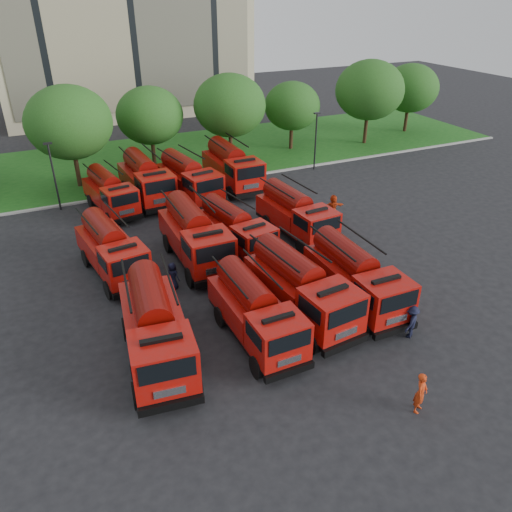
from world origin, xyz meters
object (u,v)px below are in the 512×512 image
Objects in this scene: fire_truck_5 at (195,235)px; firefighter_2 at (371,302)px; firefighter_5 at (332,218)px; firefighter_0 at (417,410)px; fire_truck_4 at (111,249)px; fire_truck_1 at (255,312)px; fire_truck_11 at (232,166)px; fire_truck_0 at (155,328)px; fire_truck_10 at (188,179)px; fire_truck_2 at (300,288)px; fire_truck_6 at (235,230)px; fire_truck_3 at (355,277)px; firefighter_3 at (408,336)px; fire_truck_9 at (146,179)px; firefighter_1 at (270,374)px; fire_truck_7 at (296,214)px; fire_truck_8 at (110,193)px; firefighter_4 at (174,288)px.

firefighter_2 is at bearing -49.57° from fire_truck_5.
firefighter_0 is at bearing 81.87° from firefighter_5.
fire_truck_4 reaches higher than firefighter_5.
fire_truck_1 is 20.37m from fire_truck_11.
fire_truck_10 is at bearing 74.43° from fire_truck_0.
fire_truck_2 reaches higher than fire_truck_6.
firefighter_0 is 18.42m from firefighter_5.
firefighter_0 is at bearing -104.49° from fire_truck_3.
firefighter_3 is at bearing -48.84° from fire_truck_2.
fire_truck_2 reaches higher than firefighter_5.
firefighter_2 is (11.45, -0.35, -1.70)m from fire_truck_0.
firefighter_5 is at bearing 63.86° from fire_truck_3.
firefighter_0 is (4.24, -26.15, -1.71)m from fire_truck_9.
fire_truck_3 reaches higher than fire_truck_1.
fire_truck_3 is at bearing 6.97° from fire_truck_0.
fire_truck_4 is 4.79× the size of firefighter_1.
firefighter_3 is (7.23, -0.42, 0.00)m from firefighter_1.
fire_truck_0 is at bearing -106.10° from fire_truck_9.
fire_truck_0 is 1.01× the size of fire_truck_9.
firefighter_1 is (-3.16, -20.60, -1.67)m from fire_truck_10.
fire_truck_4 is (-10.84, 8.51, -0.05)m from fire_truck_3.
fire_truck_5 is at bearing -89.87° from firefighter_3.
firefighter_3 is (6.76, -2.98, -1.54)m from fire_truck_1.
fire_truck_7 is (11.65, 8.38, -0.12)m from fire_truck_0.
fire_truck_1 is 0.89× the size of fire_truck_9.
fire_truck_0 is at bearing 135.22° from firefighter_1.
fire_truck_5 is 1.07× the size of fire_truck_7.
fire_truck_4 is at bearing -109.36° from fire_truck_8.
fire_truck_11 reaches higher than fire_truck_1.
fire_truck_9 is at bearing 81.81° from firefighter_1.
fire_truck_0 is at bearing -103.53° from fire_truck_8.
firefighter_2 is at bearing -122.87° from firefighter_3.
fire_truck_10 reaches higher than fire_truck_6.
fire_truck_5 is 4.18× the size of firefighter_2.
fire_truck_11 is (0.87, 18.66, 0.13)m from fire_truck_3.
fire_truck_11 is (10.07, 0.98, 0.27)m from fire_truck_8.
fire_truck_5 is at bearing 73.00° from firefighter_0.
firefighter_3 is (2.83, 3.89, 0.00)m from firefighter_0.
fire_truck_7 reaches higher than fire_truck_8.
fire_truck_7 is at bearing 42.72° from fire_truck_0.
firefighter_4 is at bearing 128.11° from fire_truck_2.
fire_truck_4 is 0.93× the size of fire_truck_9.
fire_truck_3 is 0.93× the size of fire_truck_11.
fire_truck_10 is at bearing 74.29° from fire_truck_5.
fire_truck_9 is at bearing 90.07° from fire_truck_1.
fire_truck_7 reaches higher than fire_truck_6.
fire_truck_2 is at bearing -80.15° from fire_truck_8.
firefighter_0 is at bearing -93.91° from fire_truck_6.
firefighter_1 is (4.42, -11.60, -1.56)m from fire_truck_4.
fire_truck_2 is 17.30m from fire_truck_10.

